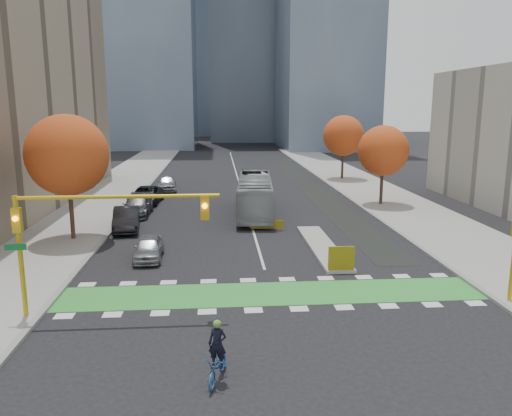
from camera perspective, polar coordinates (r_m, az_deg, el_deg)
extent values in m
plane|color=black|center=(22.51, 2.21, -11.13)|extent=(300.00, 300.00, 0.00)
cube|color=gray|center=(42.97, -19.23, -0.65)|extent=(7.00, 120.00, 0.15)
cube|color=gray|center=(44.49, 16.68, -0.09)|extent=(7.00, 120.00, 0.15)
cube|color=gray|center=(42.21, -14.64, -0.59)|extent=(0.30, 120.00, 0.16)
cube|color=gray|center=(43.35, 12.35, -0.16)|extent=(0.30, 120.00, 0.16)
cube|color=green|center=(23.89, 1.79, -9.73)|extent=(20.00, 3.00, 0.01)
cube|color=silver|center=(61.29, -2.10, 3.41)|extent=(0.15, 70.00, 0.01)
cube|color=black|center=(52.32, 6.60, 1.94)|extent=(2.50, 50.00, 0.01)
cube|color=gray|center=(31.52, 7.58, -4.38)|extent=(1.60, 10.00, 0.16)
cube|color=yellow|center=(26.83, 9.74, -5.69)|extent=(1.40, 0.12, 1.30)
cube|color=#47566B|center=(163.66, -5.30, 22.54)|extent=(26.00, 26.00, 80.00)
cylinder|color=#332114|center=(34.53, -20.41, 0.73)|extent=(0.28, 0.28, 5.25)
sphere|color=#A33214|center=(34.13, -20.76, 5.68)|extent=(5.20, 5.20, 5.20)
cylinder|color=#332114|center=(45.46, 14.17, 3.11)|extent=(0.28, 0.28, 4.55)
sphere|color=#A33214|center=(45.17, 14.34, 6.37)|extent=(4.40, 4.40, 4.40)
cylinder|color=#332114|center=(60.82, 9.87, 5.51)|extent=(0.28, 0.28, 4.90)
sphere|color=#A33214|center=(60.60, 9.96, 8.14)|extent=(4.80, 4.80, 4.80)
cylinder|color=#BF9914|center=(22.51, -25.29, -5.25)|extent=(0.20, 0.20, 5.20)
cylinder|color=#BF9914|center=(20.84, -15.56, 1.24)|extent=(8.20, 0.16, 0.16)
cube|color=#BF9914|center=(22.13, -25.65, -1.27)|extent=(0.35, 0.28, 1.00)
sphere|color=orange|center=(21.95, -25.84, -1.12)|extent=(0.22, 0.22, 0.22)
cube|color=#BF9914|center=(20.54, -5.86, 0.05)|extent=(0.35, 0.28, 1.00)
sphere|color=orange|center=(20.35, -5.88, 0.22)|extent=(0.22, 0.22, 0.22)
cube|color=#0C5926|center=(22.00, -25.79, -4.04)|extent=(0.85, 0.04, 0.25)
imported|color=#1D4E89|center=(16.82, -4.39, -17.66)|extent=(1.12, 1.92, 0.95)
imported|color=black|center=(16.44, -4.43, -15.20)|extent=(0.68, 0.54, 1.62)
sphere|color=#597F2D|center=(16.15, -4.47, -13.07)|extent=(0.28, 0.28, 0.28)
imported|color=#989E9F|center=(40.52, -0.13, 1.51)|extent=(3.57, 11.70, 3.21)
imported|color=#9E9EA3|center=(29.54, -12.17, -4.45)|extent=(1.69, 3.94, 1.33)
imported|color=black|center=(36.66, -14.61, -1.22)|extent=(2.33, 5.10, 1.62)
imported|color=#444448|center=(41.49, -13.43, 0.24)|extent=(2.22, 5.29, 1.53)
imported|color=black|center=(46.35, -12.49, 1.45)|extent=(2.86, 5.64, 1.53)
imported|color=#A9AAAE|center=(53.00, -10.15, 2.84)|extent=(2.40, 4.95, 1.63)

